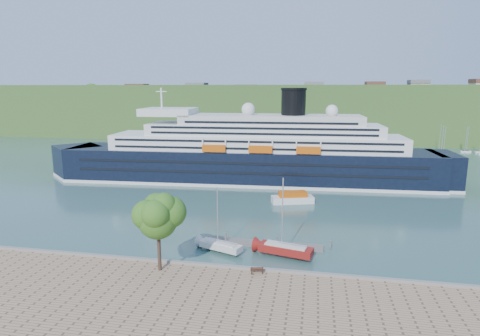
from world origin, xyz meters
The scene contains 10 objects.
ground centered at (0.00, 0.00, 0.00)m, with size 400.00×400.00×0.00m, color #2B4E47.
far_hillside centered at (0.00, 145.00, 12.00)m, with size 400.00×50.00×24.00m, color #335421.
quay_coping centered at (0.00, -0.20, 1.15)m, with size 220.00×0.50×0.30m, color slate.
cruise_ship centered at (-4.80, 50.47, 11.51)m, with size 102.50×14.93×23.02m, color black, non-canonical shape.
park_bench centered at (4.96, -1.20, 1.52)m, with size 1.61×0.66×1.03m, color #402212, non-canonical shape.
promenade_tree centered at (-6.90, -2.46, 6.34)m, with size 6.45×6.45×10.68m, color #34641A, non-canonical shape.
floating_pontoon centered at (4.38, 10.18, 0.19)m, with size 17.37×2.12×0.39m, color slate, non-canonical shape.
sailboat_white_near centered at (-1.34, 6.50, 4.52)m, with size 7.00×1.95×9.05m, color silver, non-canonical shape.
sailboat_red centered at (7.86, 6.53, 5.34)m, with size 8.27×2.30×10.68m, color maroon, non-canonical shape.
tender_launch centered at (7.24, 33.41, 1.17)m, with size 8.48×2.90×2.34m, color #CB530B, non-canonical shape.
Camera 1 is at (11.27, -45.69, 23.11)m, focal length 30.00 mm.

